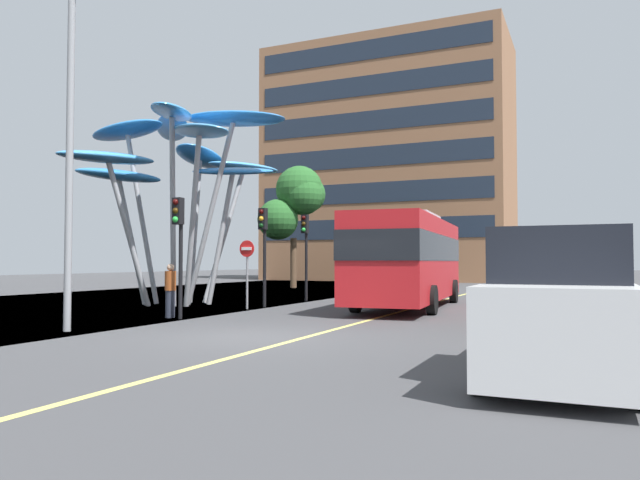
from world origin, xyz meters
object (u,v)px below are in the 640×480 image
object	(u,v)px
leaf_sculpture	(178,152)
no_entry_sign	(247,263)
car_parked_near	(561,310)
car_parked_mid	(574,291)
car_parked_far	(572,280)
street_lamp	(81,108)
traffic_light_kerb_far	(263,236)
traffic_light_island_mid	(305,239)
pedestrian	(170,291)
red_bus	(409,256)
traffic_light_kerb_near	(179,231)

from	to	relation	value
leaf_sculpture	no_entry_sign	distance (m)	5.91
car_parked_near	car_parked_mid	world-z (taller)	car_parked_near
car_parked_far	car_parked_mid	bearing A→B (deg)	-88.48
leaf_sculpture	street_lamp	world-z (taller)	street_lamp
car_parked_mid	street_lamp	size ratio (longest dim) A/B	0.47
leaf_sculpture	car_parked_near	bearing A→B (deg)	-35.03
traffic_light_kerb_far	car_parked_far	world-z (taller)	traffic_light_kerb_far
traffic_light_kerb_far	traffic_light_island_mid	bearing A→B (deg)	91.92
car_parked_far	no_entry_sign	world-z (taller)	no_entry_sign
car_parked_near	no_entry_sign	distance (m)	14.33
car_parked_far	pedestrian	distance (m)	14.05
street_lamp	no_entry_sign	size ratio (longest dim) A/B	3.53
no_entry_sign	street_lamp	bearing A→B (deg)	-91.00
red_bus	leaf_sculpture	distance (m)	10.10
leaf_sculpture	car_parked_far	xyz separation A→B (m)	(14.48, 3.85, -5.06)
car_parked_near	street_lamp	bearing A→B (deg)	171.52
red_bus	no_entry_sign	bearing A→B (deg)	-148.56
car_parked_near	car_parked_mid	distance (m)	7.13
red_bus	traffic_light_kerb_far	xyz separation A→B (m)	(-4.98, -2.21, 0.78)
car_parked_near	car_parked_far	xyz separation A→B (m)	(-0.13, 14.10, 0.04)
traffic_light_island_mid	no_entry_sign	xyz separation A→B (m)	(-0.02, -4.88, -1.06)
car_parked_mid	street_lamp	bearing A→B (deg)	-153.55
street_lamp	red_bus	bearing A→B (deg)	64.10
leaf_sculpture	no_entry_sign	bearing A→B (deg)	-13.42
car_parked_far	traffic_light_kerb_far	bearing A→B (deg)	-160.11
car_parked_near	street_lamp	size ratio (longest dim) A/B	0.51
no_entry_sign	traffic_light_kerb_far	bearing A→B (deg)	81.00
red_bus	car_parked_far	bearing A→B (deg)	16.15
traffic_light_island_mid	no_entry_sign	size ratio (longest dim) A/B	1.51
red_bus	pedestrian	world-z (taller)	red_bus
pedestrian	leaf_sculpture	bearing A→B (deg)	125.38
car_parked_mid	street_lamp	distance (m)	13.13
car_parked_near	pedestrian	size ratio (longest dim) A/B	2.70
car_parked_near	pedestrian	xyz separation A→B (m)	(-11.30, 5.57, -0.19)
red_bus	street_lamp	bearing A→B (deg)	-115.90
traffic_light_island_mid	pedestrian	world-z (taller)	traffic_light_island_mid
no_entry_sign	car_parked_mid	bearing A→B (deg)	-11.51
traffic_light_kerb_far	car_parked_near	world-z (taller)	traffic_light_kerb_far
traffic_light_island_mid	car_parked_near	distance (m)	17.96
street_lamp	no_entry_sign	distance (m)	8.61
traffic_light_island_mid	red_bus	bearing A→B (deg)	-18.78
traffic_light_island_mid	car_parked_far	distance (m)	10.83
red_bus	car_parked_far	size ratio (longest dim) A/B	2.68
traffic_light_island_mid	car_parked_far	size ratio (longest dim) A/B	0.96
leaf_sculpture	no_entry_sign	world-z (taller)	leaf_sculpture
traffic_light_kerb_far	traffic_light_island_mid	distance (m)	3.95
leaf_sculpture	car_parked_near	size ratio (longest dim) A/B	2.15
traffic_light_kerb_near	car_parked_mid	size ratio (longest dim) A/B	0.88
car_parked_mid	traffic_light_island_mid	bearing A→B (deg)	146.89
leaf_sculpture	street_lamp	xyz separation A→B (m)	(3.64, -8.61, -0.63)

